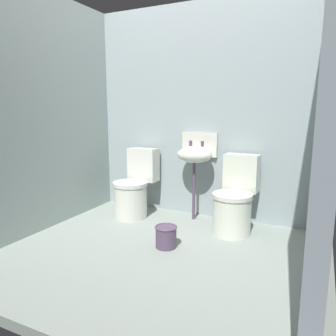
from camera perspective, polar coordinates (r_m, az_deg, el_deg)
name	(u,v)px	position (r m, az deg, el deg)	size (l,w,h in m)	color
ground_plane	(155,252)	(3.05, -2.26, -14.65)	(2.94, 2.56, 0.08)	gray
wall_back	(200,113)	(3.80, 5.68, 9.71)	(2.94, 0.10, 2.42)	#93A0A4
wall_left	(48,113)	(3.65, -20.53, 9.09)	(0.10, 2.36, 2.42)	#97A7A3
wall_right	(327,115)	(2.54, 26.33, 8.38)	(0.10, 2.36, 2.42)	#8D9DA7
toilet_left	(134,189)	(3.84, -5.96, -3.67)	(0.41, 0.60, 0.78)	silver
toilet_right	(235,201)	(3.39, 11.73, -5.75)	(0.42, 0.61, 0.78)	silver
sink	(195,154)	(3.62, 4.85, 2.48)	(0.42, 0.35, 0.99)	#55425B
bucket	(166,236)	(3.01, -0.36, -11.99)	(0.21, 0.21, 0.20)	#55425B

